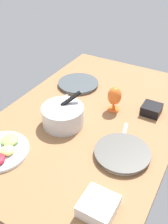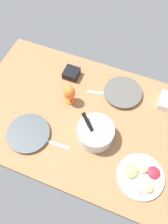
{
  "view_description": "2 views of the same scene",
  "coord_description": "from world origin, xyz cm",
  "views": [
    {
      "loc": [
        -112.53,
        -58.43,
        95.05
      ],
      "look_at": [
        -7.2,
        1.29,
        6.62
      ],
      "focal_mm": 40.82,
      "sensor_mm": 36.0,
      "label": 1
    },
    {
      "loc": [
        -31.51,
        71.65,
        148.51
      ],
      "look_at": [
        -2.58,
        -0.97,
        6.62
      ],
      "focal_mm": 37.3,
      "sensor_mm": 36.0,
      "label": 2
    }
  ],
  "objects": [
    {
      "name": "ground_plane",
      "position": [
        0.0,
        0.0,
        -2.0
      ],
      "size": [
        160.0,
        104.0,
        4.0
      ],
      "primitive_type": "cube",
      "color": "#8C603D"
    },
    {
      "name": "fruit_platter",
      "position": [
        -51.72,
        25.94,
        1.77
      ],
      "size": [
        29.65,
        29.65,
        5.3
      ],
      "color": "silver",
      "rests_on": "ground_plane"
    },
    {
      "name": "dinner_plate_right",
      "position": [
        27.9,
        26.06,
        1.29
      ],
      "size": [
        29.7,
        29.7,
        2.48
      ],
      "color": "silver",
      "rests_on": "ground_plane"
    },
    {
      "name": "hurricane_glass_orange",
      "position": [
        11.99,
        -9.54,
        9.97
      ],
      "size": [
        8.74,
        8.74,
        16.7
      ],
      "color": "orange",
      "rests_on": "ground_plane"
    },
    {
      "name": "square_bowl_black",
      "position": [
        20.25,
        -31.47,
        3.35
      ],
      "size": [
        11.45,
        11.45,
        6.01
      ],
      "color": "black",
      "rests_on": "ground_plane"
    },
    {
      "name": "dinner_plate_left",
      "position": [
        -22.7,
        -29.92,
        1.6
      ],
      "size": [
        28.72,
        28.72,
        3.08
      ],
      "color": "silver",
      "rests_on": "ground_plane"
    },
    {
      "name": "fork_by_left_plate",
      "position": [
        -5.58,
        -24.2,
        0.3
      ],
      "size": [
        17.92,
        5.98,
        0.6
      ],
      "primitive_type": "cube",
      "rotation": [
        0.0,
        0.0,
        0.24
      ],
      "color": "silver",
      "rests_on": "ground_plane"
    },
    {
      "name": "fork_by_right_plate",
      "position": [
        6.76,
        25.78,
        0.3
      ],
      "size": [
        18.07,
        2.67,
        0.6
      ],
      "primitive_type": "cube",
      "rotation": [
        0.0,
        0.0,
        0.05
      ],
      "color": "silver",
      "rests_on": "ground_plane"
    },
    {
      "name": "mixing_bowl",
      "position": [
        -15.51,
        10.69,
        6.37
      ],
      "size": [
        24.51,
        24.51,
        18.12
      ],
      "color": "silver",
      "rests_on": "ground_plane"
    }
  ]
}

